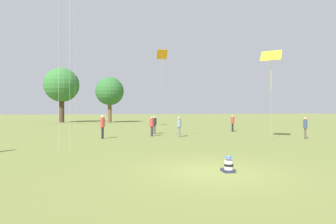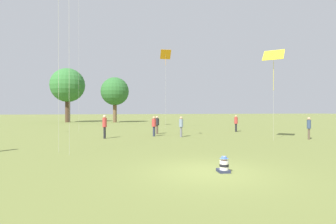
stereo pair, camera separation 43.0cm
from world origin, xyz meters
TOP-DOWN VIEW (x-y plane):
  - ground_plane at (0.00, 0.00)m, footprint 300.00×300.00m
  - seated_toddler at (0.51, -0.20)m, footprint 0.44×0.52m
  - person_standing_0 at (11.53, 7.95)m, footprint 0.35×0.35m
  - person_standing_2 at (9.73, 15.83)m, footprint 0.37×0.37m
  - person_standing_3 at (0.58, 13.22)m, footprint 0.46×0.46m
  - person_standing_4 at (1.28, 15.33)m, footprint 0.54×0.54m
  - person_standing_5 at (2.64, 12.03)m, footprint 0.40×0.40m
  - person_standing_6 at (-3.52, 12.40)m, footprint 0.38×0.38m
  - kite_0 at (3.60, 21.51)m, footprint 1.29×0.87m
  - kite_2 at (8.54, 8.09)m, footprint 1.83×1.82m
  - distant_tree_0 at (-10.02, 43.34)m, footprint 6.31×6.31m
  - distant_tree_1 at (-1.47, 40.58)m, footprint 5.15×5.15m

SIDE VIEW (x-z plane):
  - ground_plane at x=0.00m, z-range 0.00..0.00m
  - seated_toddler at x=0.51m, z-range -0.06..0.53m
  - person_standing_4 at x=1.28m, z-range 0.15..1.83m
  - person_standing_3 at x=0.58m, z-range 0.16..1.85m
  - person_standing_5 at x=2.64m, z-range 0.17..1.87m
  - person_standing_2 at x=9.73m, z-range 0.17..1.88m
  - person_standing_0 at x=11.53m, z-range 0.19..1.89m
  - person_standing_6 at x=-3.52m, z-range 0.20..2.04m
  - distant_tree_1 at x=-1.47m, z-range 1.54..9.87m
  - kite_2 at x=8.54m, z-range 2.83..9.57m
  - distant_tree_0 at x=-10.02m, z-range 1.83..11.93m
  - kite_0 at x=3.60m, z-range 4.03..13.37m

